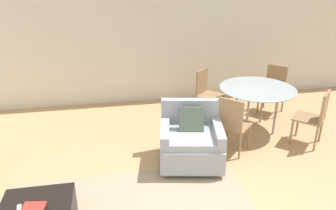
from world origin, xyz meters
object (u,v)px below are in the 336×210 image
object	(u,v)px
tv_remote_primary	(19,209)
dining_table	(257,92)
dining_chair_far_left	(206,90)
armchair	(191,141)
dining_chair_far_right	(274,86)
dining_chair_near_right	(316,115)
book_stack	(33,207)
dining_chair_near_left	(233,122)

from	to	relation	value
tv_remote_primary	dining_table	distance (m)	3.89
tv_remote_primary	dining_chair_far_left	bearing A→B (deg)	44.40
armchair	dining_chair_far_right	distance (m)	2.48
dining_chair_far_left	tv_remote_primary	bearing A→B (deg)	-135.60
dining_table	dining_chair_near_right	distance (m)	0.96
armchair	tv_remote_primary	size ratio (longest dim) A/B	6.91
dining_chair_far_right	tv_remote_primary	bearing A→B (deg)	-146.83
tv_remote_primary	dining_chair_near_right	xyz separation A→B (m)	(4.02, 1.29, 0.10)
armchair	book_stack	bearing A→B (deg)	-148.00
tv_remote_primary	dining_table	bearing A→B (deg)	30.31
book_stack	dining_chair_near_right	distance (m)	4.10
book_stack	dining_table	size ratio (longest dim) A/B	0.19
dining_chair_near_left	dining_chair_far_left	distance (m)	1.34
dining_table	dining_chair_far_right	world-z (taller)	dining_chair_far_right
armchair	dining_chair_far_right	size ratio (longest dim) A/B	1.10
book_stack	dining_table	distance (m)	3.78
armchair	book_stack	xyz separation A→B (m)	(-1.89, -1.18, 0.10)
dining_chair_near_left	dining_chair_far_right	xyz separation A→B (m)	(1.34, 1.34, 0.00)
dining_table	dining_chair_near_left	world-z (taller)	dining_chair_near_left
armchair	dining_chair_far_right	world-z (taller)	dining_chair_far_right
dining_chair_near_right	dining_chair_far_left	world-z (taller)	same
dining_chair_far_right	book_stack	bearing A→B (deg)	-145.71
dining_table	dining_chair_far_right	xyz separation A→B (m)	(0.67, 0.67, -0.17)
armchair	dining_chair_near_right	size ratio (longest dim) A/B	1.10
dining_chair_near_right	dining_chair_near_left	bearing A→B (deg)	180.00
book_stack	dining_chair_near_left	xyz separation A→B (m)	(2.54, 1.31, 0.08)
dining_chair_near_left	dining_chair_far_right	world-z (taller)	same
tv_remote_primary	armchair	bearing A→B (deg)	29.79
armchair	dining_chair_near_right	distance (m)	2.00
tv_remote_primary	dining_chair_near_left	distance (m)	2.98
tv_remote_primary	dining_chair_far_right	distance (m)	4.80
dining_table	dining_chair_far_left	size ratio (longest dim) A/B	1.39
book_stack	dining_chair_far_right	distance (m)	4.70
tv_remote_primary	dining_chair_near_left	xyz separation A→B (m)	(2.68, 1.29, 0.10)
book_stack	dining_chair_near_right	world-z (taller)	dining_chair_near_right
dining_chair_near_right	dining_chair_far_right	world-z (taller)	same
armchair	dining_table	bearing A→B (deg)	31.09
dining_chair_near_right	dining_chair_far_right	bearing A→B (deg)	90.00
dining_table	book_stack	bearing A→B (deg)	-148.37
tv_remote_primary	dining_table	xyz separation A→B (m)	(3.35, 1.96, 0.27)
dining_chair_near_right	dining_chair_far_right	distance (m)	1.34
armchair	dining_chair_far_left	distance (m)	1.61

